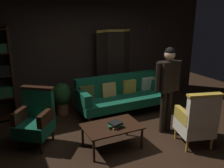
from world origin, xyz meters
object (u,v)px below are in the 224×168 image
(folding_screen, at_px, (128,62))
(armchair_gilt_accent, at_px, (197,121))
(coffee_table, at_px, (112,128))
(book_green_cloth, at_px, (115,125))
(velvet_couch, at_px, (121,94))
(potted_plant, at_px, (62,97))
(armchair_wing_left, at_px, (35,119))
(book_black_cloth, at_px, (115,123))
(book_tan_leather, at_px, (115,126))
(standing_figure, at_px, (168,83))

(folding_screen, bearing_deg, armchair_gilt_accent, -94.96)
(coffee_table, bearing_deg, book_green_cloth, -64.07)
(velvet_couch, relative_size, potted_plant, 2.80)
(armchair_wing_left, bearing_deg, book_black_cloth, -32.96)
(armchair_gilt_accent, xyz_separation_m, book_tan_leather, (-1.33, 0.53, -0.06))
(folding_screen, xyz_separation_m, book_green_cloth, (-1.58, -2.35, -0.53))
(folding_screen, distance_m, coffee_table, 2.87)
(standing_figure, bearing_deg, book_green_cloth, -172.96)
(potted_plant, relative_size, book_tan_leather, 3.62)
(book_black_cloth, bearing_deg, potted_plant, 103.05)
(armchair_wing_left, bearing_deg, potted_plant, 55.52)
(book_green_cloth, bearing_deg, coffee_table, 115.93)
(book_tan_leather, bearing_deg, potted_plant, 103.05)
(folding_screen, relative_size, armchair_gilt_accent, 2.04)
(coffee_table, height_order, book_tan_leather, book_tan_leather)
(velvet_couch, bearing_deg, armchair_wing_left, -163.07)
(armchair_wing_left, relative_size, book_tan_leather, 4.98)
(coffee_table, distance_m, armchair_wing_left, 1.38)
(book_green_cloth, height_order, book_black_cloth, book_black_cloth)
(velvet_couch, relative_size, book_tan_leather, 10.15)
(armchair_gilt_accent, relative_size, book_tan_leather, 4.98)
(folding_screen, relative_size, potted_plant, 2.80)
(armchair_gilt_accent, bearing_deg, book_tan_leather, 158.26)
(armchair_gilt_accent, distance_m, book_tan_leather, 1.44)
(folding_screen, xyz_separation_m, coffee_table, (-1.62, -2.29, -0.61))
(folding_screen, xyz_separation_m, book_tan_leather, (-1.58, -2.35, -0.55))
(folding_screen, relative_size, armchair_wing_left, 2.04)
(coffee_table, bearing_deg, folding_screen, 54.78)
(potted_plant, xyz_separation_m, book_black_cloth, (0.44, -1.89, 0.06))
(armchair_wing_left, relative_size, potted_plant, 1.37)
(velvet_couch, distance_m, book_black_cloth, 1.64)
(velvet_couch, bearing_deg, potted_plant, 159.25)
(armchair_gilt_accent, height_order, book_tan_leather, armchair_gilt_accent)
(book_black_cloth, bearing_deg, standing_figure, 7.04)
(coffee_table, relative_size, standing_figure, 0.59)
(armchair_wing_left, bearing_deg, velvet_couch, 16.93)
(armchair_gilt_accent, bearing_deg, velvet_couch, 104.03)
(book_green_cloth, bearing_deg, armchair_wing_left, 147.04)
(armchair_gilt_accent, bearing_deg, standing_figure, 101.50)
(velvet_couch, relative_size, standing_figure, 1.25)
(potted_plant, bearing_deg, standing_figure, -46.89)
(armchair_gilt_accent, distance_m, book_black_cloth, 1.44)
(folding_screen, bearing_deg, coffee_table, -125.22)
(book_tan_leather, bearing_deg, velvet_couch, 58.84)
(velvet_couch, relative_size, book_black_cloth, 11.01)
(armchair_wing_left, bearing_deg, armchair_gilt_accent, -27.35)
(velvet_couch, xyz_separation_m, book_black_cloth, (-0.85, -1.41, 0.04))
(book_tan_leather, bearing_deg, armchair_wing_left, 147.04)
(velvet_couch, height_order, armchair_wing_left, armchair_wing_left)
(book_tan_leather, bearing_deg, book_green_cloth, 0.00)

